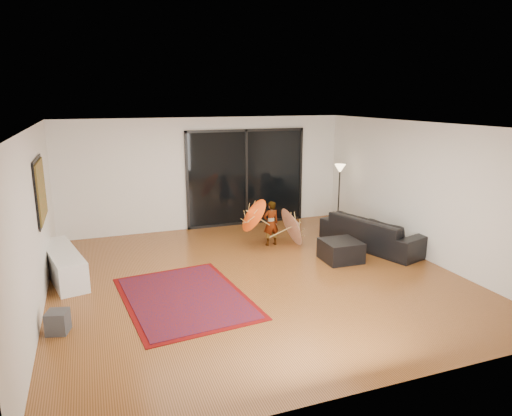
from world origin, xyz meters
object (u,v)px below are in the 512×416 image
media_console (63,264)px  sofa (373,232)px  child (271,223)px  ottoman (341,251)px

media_console → sofa: sofa is taller
media_console → child: 4.22m
sofa → media_console: bearing=68.5°
media_console → sofa: 6.22m
ottoman → child: (-0.93, 1.38, 0.29)m
media_console → ottoman: bearing=-23.0°
media_console → child: (4.19, 0.46, 0.23)m
sofa → child: (-2.01, 0.89, 0.15)m
sofa → ottoman: size_ratio=3.28×
sofa → ottoman: 1.19m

